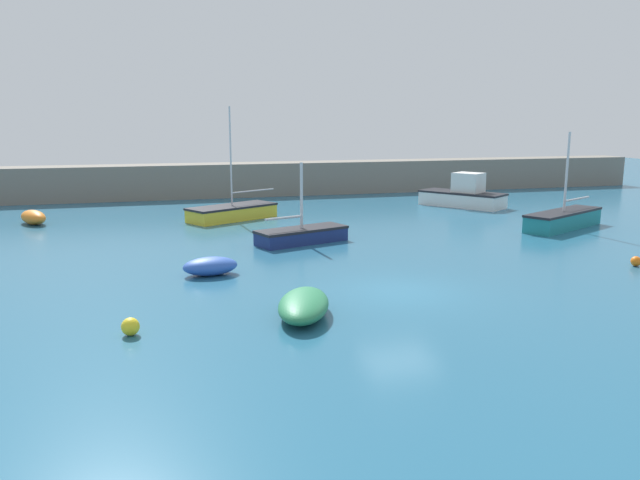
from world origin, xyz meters
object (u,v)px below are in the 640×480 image
at_px(sailboat_tall_mast, 232,212).
at_px(mooring_buoy_orange, 636,261).
at_px(sailboat_short_mast, 302,235).
at_px(mooring_buoy_yellow, 130,327).
at_px(rowboat_white_midwater, 304,305).
at_px(sailboat_twin_hulled, 563,219).
at_px(dinghy_near_pier, 33,217).
at_px(cabin_cruiser_white, 464,195).
at_px(fishing_dinghy_green, 210,266).

xyz_separation_m(sailboat_tall_mast, mooring_buoy_orange, (13.61, -15.53, -0.24)).
height_order(sailboat_short_mast, mooring_buoy_yellow, sailboat_short_mast).
bearing_deg(rowboat_white_midwater, sailboat_twin_hulled, 142.05).
relative_size(dinghy_near_pier, cabin_cruiser_white, 0.44).
bearing_deg(mooring_buoy_orange, cabin_cruiser_white, 84.61).
bearing_deg(mooring_buoy_orange, fishing_dinghy_green, 169.49).
distance_m(sailboat_twin_hulled, dinghy_near_pier, 28.25).
relative_size(sailboat_twin_hulled, rowboat_white_midwater, 1.68).
bearing_deg(sailboat_short_mast, cabin_cruiser_white, 14.80).
height_order(dinghy_near_pier, cabin_cruiser_white, cabin_cruiser_white).
distance_m(fishing_dinghy_green, cabin_cruiser_white, 22.48).
xyz_separation_m(rowboat_white_midwater, mooring_buoy_orange, (13.94, 2.68, -0.15)).
relative_size(rowboat_white_midwater, dinghy_near_pier, 1.37).
bearing_deg(cabin_cruiser_white, sailboat_short_mast, 90.55).
relative_size(cabin_cruiser_white, mooring_buoy_orange, 14.51).
relative_size(sailboat_twin_hulled, sailboat_short_mast, 1.27).
height_order(sailboat_tall_mast, rowboat_white_midwater, sailboat_tall_mast).
xyz_separation_m(sailboat_tall_mast, mooring_buoy_yellow, (-5.12, -18.54, -0.19)).
relative_size(sailboat_twin_hulled, sailboat_tall_mast, 0.92).
bearing_deg(sailboat_short_mast, mooring_buoy_yellow, -143.49).
bearing_deg(sailboat_short_mast, fishing_dinghy_green, -152.88).
bearing_deg(fishing_dinghy_green, rowboat_white_midwater, 104.05).
bearing_deg(mooring_buoy_yellow, mooring_buoy_orange, 9.13).
height_order(fishing_dinghy_green, mooring_buoy_orange, fishing_dinghy_green).
bearing_deg(mooring_buoy_orange, dinghy_near_pier, 145.26).
bearing_deg(mooring_buoy_orange, sailboat_tall_mast, 131.24).
distance_m(sailboat_tall_mast, mooring_buoy_orange, 20.66).
bearing_deg(mooring_buoy_orange, rowboat_white_midwater, -169.13).
bearing_deg(fishing_dinghy_green, sailboat_twin_hulled, -171.25).
distance_m(rowboat_white_midwater, cabin_cruiser_white, 24.99).
distance_m(sailboat_twin_hulled, sailboat_short_mast, 14.07).
height_order(rowboat_white_midwater, mooring_buoy_yellow, rowboat_white_midwater).
relative_size(sailboat_tall_mast, mooring_buoy_orange, 16.10).
height_order(fishing_dinghy_green, rowboat_white_midwater, rowboat_white_midwater).
bearing_deg(sailboat_short_mast, mooring_buoy_orange, -54.54).
relative_size(sailboat_twin_hulled, cabin_cruiser_white, 1.03).
bearing_deg(sailboat_tall_mast, fishing_dinghy_green, 49.74).
bearing_deg(sailboat_tall_mast, sailboat_twin_hulled, 126.16).
height_order(sailboat_twin_hulled, fishing_dinghy_green, sailboat_twin_hulled).
bearing_deg(sailboat_tall_mast, mooring_buoy_orange, 102.02).
height_order(sailboat_short_mast, rowboat_white_midwater, sailboat_short_mast).
bearing_deg(sailboat_twin_hulled, sailboat_tall_mast, -51.95).
xyz_separation_m(dinghy_near_pier, cabin_cruiser_white, (25.81, 0.10, 0.36)).
bearing_deg(dinghy_near_pier, sailboat_tall_mast, 55.13).
xyz_separation_m(sailboat_short_mast, mooring_buoy_yellow, (-7.32, -10.95, -0.13)).
height_order(sailboat_tall_mast, mooring_buoy_orange, sailboat_tall_mast).
bearing_deg(mooring_buoy_yellow, dinghy_near_pier, 105.48).
bearing_deg(dinghy_near_pier, cabin_cruiser_white, 62.13).
bearing_deg(cabin_cruiser_white, dinghy_near_pier, 56.24).
bearing_deg(fishing_dinghy_green, cabin_cruiser_white, -148.26).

